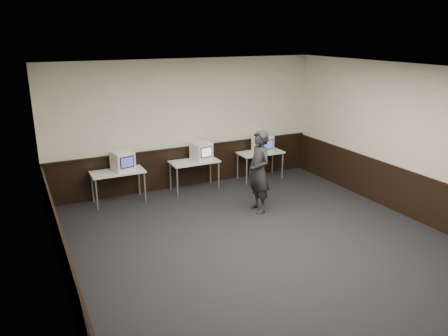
% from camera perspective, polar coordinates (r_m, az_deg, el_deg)
% --- Properties ---
extents(floor, '(8.00, 8.00, 0.00)m').
position_cam_1_polar(floor, '(8.12, 6.12, -10.69)').
color(floor, black).
rests_on(floor, ground).
extents(ceiling, '(8.00, 8.00, 0.00)m').
position_cam_1_polar(ceiling, '(7.19, 6.96, 12.41)').
color(ceiling, white).
rests_on(ceiling, back_wall).
extents(back_wall, '(7.00, 0.00, 7.00)m').
position_cam_1_polar(back_wall, '(10.97, -4.80, 5.74)').
color(back_wall, beige).
rests_on(back_wall, ground).
extents(left_wall, '(0.00, 8.00, 8.00)m').
position_cam_1_polar(left_wall, '(6.42, -20.95, -3.96)').
color(left_wall, beige).
rests_on(left_wall, ground).
extents(right_wall, '(0.00, 8.00, 8.00)m').
position_cam_1_polar(right_wall, '(9.79, 24.10, 2.83)').
color(right_wall, beige).
rests_on(right_wall, ground).
extents(wainscot_back, '(6.98, 0.04, 1.00)m').
position_cam_1_polar(wainscot_back, '(11.23, -4.62, 0.22)').
color(wainscot_back, black).
rests_on(wainscot_back, back_wall).
extents(wainscot_left, '(0.04, 7.98, 1.00)m').
position_cam_1_polar(wainscot_left, '(6.88, -19.78, -12.51)').
color(wainscot_left, black).
rests_on(wainscot_left, left_wall).
extents(wainscot_right, '(0.04, 7.98, 1.00)m').
position_cam_1_polar(wainscot_right, '(10.08, 23.26, -3.23)').
color(wainscot_right, black).
rests_on(wainscot_right, right_wall).
extents(wainscot_rail, '(6.98, 0.06, 0.04)m').
position_cam_1_polar(wainscot_rail, '(11.07, -4.65, 2.76)').
color(wainscot_rail, black).
rests_on(wainscot_rail, wainscot_back).
extents(desk_left, '(1.20, 0.60, 0.75)m').
position_cam_1_polar(desk_left, '(10.31, -13.71, -0.78)').
color(desk_left, silver).
rests_on(desk_left, ground).
extents(desk_center, '(1.20, 0.60, 0.75)m').
position_cam_1_polar(desk_center, '(10.84, -3.90, 0.58)').
color(desk_center, silver).
rests_on(desk_center, ground).
extents(desk_right, '(1.20, 0.60, 0.75)m').
position_cam_1_polar(desk_right, '(11.66, 4.77, 1.78)').
color(desk_right, silver).
rests_on(desk_right, ground).
extents(emac_left, '(0.53, 0.55, 0.44)m').
position_cam_1_polar(emac_left, '(10.27, -13.09, 0.91)').
color(emac_left, white).
rests_on(emac_left, desk_left).
extents(emac_center, '(0.51, 0.53, 0.43)m').
position_cam_1_polar(emac_center, '(10.86, -2.98, 2.22)').
color(emac_center, white).
rests_on(emac_center, desk_center).
extents(emac_right, '(0.49, 0.51, 0.43)m').
position_cam_1_polar(emac_right, '(11.61, 5.09, 3.18)').
color(emac_right, white).
rests_on(emac_right, desk_right).
extents(person, '(0.44, 0.66, 1.82)m').
position_cam_1_polar(person, '(9.48, 4.61, -0.46)').
color(person, black).
rests_on(person, ground).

